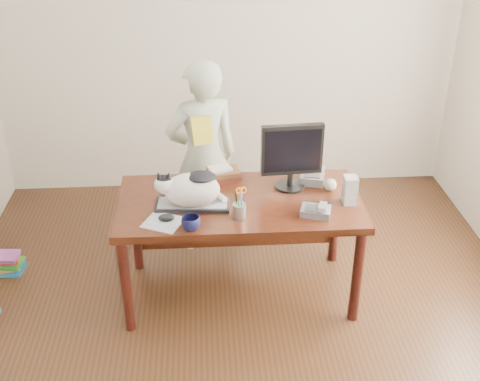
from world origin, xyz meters
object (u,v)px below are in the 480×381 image
cat (189,188)px  speaker (350,190)px  book_pile_b (6,263)px  desk (239,213)px  keyboard (193,205)px  person (203,158)px  calculator (312,176)px  phone (316,211)px  mouse (166,218)px  book_stack (222,174)px  coffee_mug (191,223)px  baseball (330,185)px  pen_cup (239,209)px  monitor (292,153)px

cat → speaker: size_ratio=2.46×
book_pile_b → desk: bearing=-9.0°
keyboard → person: bearing=88.1°
keyboard → person: (0.07, 0.71, -0.01)m
cat → calculator: size_ratio=1.89×
person → phone: bearing=112.6°
person → mouse: bearing=58.1°
desk → book_stack: bearing=113.6°
coffee_mug → baseball: bearing=24.9°
pen_cup → coffee_mug: bearing=-157.8°
cat → monitor: size_ratio=1.00×
speaker → book_pile_b: bearing=170.9°
phone → keyboard: bearing=-173.5°
mouse → keyboard: bearing=69.6°
keyboard → calculator: size_ratio=1.97×
mouse → speaker: (1.17, 0.14, 0.07)m
mouse → speaker: bearing=31.0°
desk → keyboard: bearing=-155.3°
book_stack → mouse: bearing=-138.5°
coffee_mug → person: person is taller
keyboard → speaker: (1.01, -0.02, 0.08)m
coffee_mug → baseball: size_ratio=1.37×
cat → phone: size_ratio=2.20×
calculator → monitor: bearing=-133.9°
cat → speaker: cat is taller
book_stack → book_pile_b: 1.77m
cat → phone: bearing=-6.4°
mouse → monitor: bearing=47.9°
monitor → book_pile_b: bearing=170.3°
desk → book_stack: size_ratio=5.82×
phone → baseball: same height
pen_cup → monitor: bearing=43.8°
desk → keyboard: keyboard is taller
desk → coffee_mug: 0.56m
baseball → phone: bearing=-116.1°
coffee_mug → baseball: coffee_mug is taller
keyboard → monitor: (0.66, 0.20, 0.25)m
phone → pen_cup: bearing=-162.1°
mouse → speaker: size_ratio=0.63×
calculator → book_stack: bearing=-172.3°
baseball → book_stack: size_ratio=0.30×
monitor → book_pile_b: size_ratio=1.80×
pen_cup → coffee_mug: (-0.30, -0.12, -0.01)m
baseball → book_stack: (-0.72, 0.22, -0.00)m
monitor → mouse: bearing=-159.9°
keyboard → person: person is taller
desk → cat: cat is taller
speaker → baseball: speaker is taller
coffee_mug → calculator: (0.84, 0.58, -0.01)m
desk → phone: phone is taller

